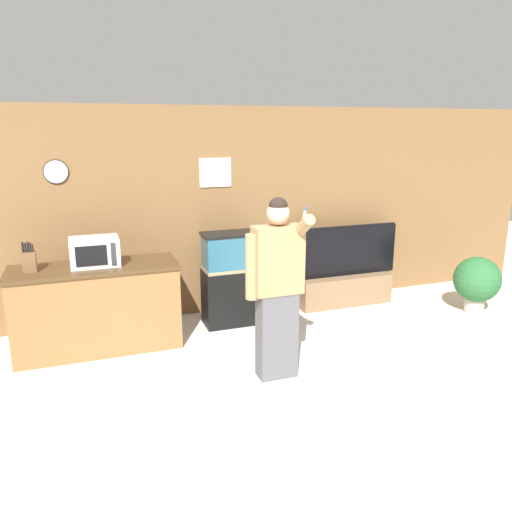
# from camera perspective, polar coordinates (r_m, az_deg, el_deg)

# --- Properties ---
(ground_plane) EXTENTS (18.00, 18.00, 0.00)m
(ground_plane) POSITION_cam_1_polar(r_m,az_deg,el_deg) (4.21, 3.85, -19.39)
(ground_plane) COLOR beige
(wall_back_paneled) EXTENTS (10.00, 0.08, 2.60)m
(wall_back_paneled) POSITION_cam_1_polar(r_m,az_deg,el_deg) (6.29, -6.33, 4.88)
(wall_back_paneled) COLOR brown
(wall_back_paneled) RESTS_ON ground_plane
(counter_island) EXTENTS (1.73, 0.67, 0.93)m
(counter_island) POSITION_cam_1_polar(r_m,az_deg,el_deg) (5.65, -17.67, -5.62)
(counter_island) COLOR brown
(counter_island) RESTS_ON ground_plane
(microwave) EXTENTS (0.50, 0.35, 0.30)m
(microwave) POSITION_cam_1_polar(r_m,az_deg,el_deg) (5.50, -17.95, 0.48)
(microwave) COLOR silver
(microwave) RESTS_ON counter_island
(knife_block) EXTENTS (0.13, 0.11, 0.30)m
(knife_block) POSITION_cam_1_polar(r_m,az_deg,el_deg) (5.51, -24.51, -0.51)
(knife_block) COLOR brown
(knife_block) RESTS_ON counter_island
(aquarium_on_stand) EXTENTS (0.83, 0.38, 1.14)m
(aquarium_on_stand) POSITION_cam_1_polar(r_m,az_deg,el_deg) (6.06, -2.17, -2.52)
(aquarium_on_stand) COLOR black
(aquarium_on_stand) RESTS_ON ground_plane
(tv_on_stand) EXTENTS (1.56, 0.40, 1.08)m
(tv_on_stand) POSITION_cam_1_polar(r_m,az_deg,el_deg) (6.89, 9.92, -2.83)
(tv_on_stand) COLOR brown
(tv_on_stand) RESTS_ON ground_plane
(person_standing) EXTENTS (0.55, 0.41, 1.74)m
(person_standing) POSITION_cam_1_polar(r_m,az_deg,el_deg) (4.64, 2.36, -3.53)
(person_standing) COLOR #515156
(person_standing) RESTS_ON ground_plane
(potted_plant) EXTENTS (0.59, 0.59, 0.74)m
(potted_plant) POSITION_cam_1_polar(r_m,az_deg,el_deg) (7.03, 23.93, -2.61)
(potted_plant) COLOR #B2A899
(potted_plant) RESTS_ON ground_plane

